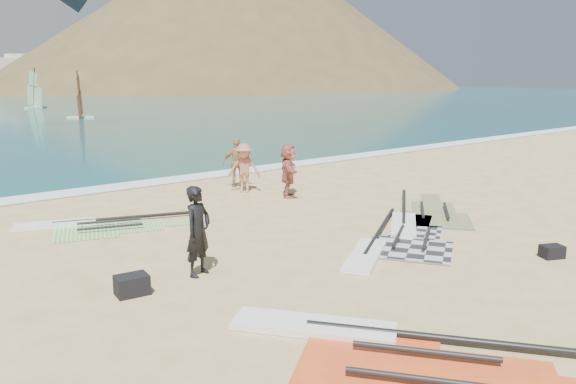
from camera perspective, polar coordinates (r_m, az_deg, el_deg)
ground at (r=12.55m, az=8.88°, el=-7.89°), size 300.00×300.00×0.00m
surf_line at (r=22.42m, az=-14.94°, el=0.69°), size 300.00×1.20×0.04m
headland_main at (r=166.82m, az=-4.60°, el=10.49°), size 143.00×143.00×45.00m
headland_minor at (r=196.15m, az=2.35°, el=10.74°), size 70.00×70.00×28.00m
rig_grey at (r=14.32m, az=10.59°, el=-5.22°), size 5.57×4.13×0.20m
rig_green at (r=16.65m, az=-19.15°, el=-3.26°), size 4.94×2.96×0.20m
rig_orange at (r=17.21m, az=13.27°, el=-2.42°), size 5.34×4.42×0.20m
rig_red at (r=9.09m, az=10.45°, el=-15.63°), size 4.90×6.15×0.21m
gear_bag_near at (r=11.48m, az=-15.58°, el=-9.09°), size 0.66×0.52×0.39m
gear_bag_far at (r=14.56m, az=25.24°, el=-5.50°), size 0.60×0.53×0.30m
person_wetsuit at (r=12.01m, az=-9.13°, el=-3.95°), size 0.84×0.71×1.94m
beachgoer_mid at (r=20.28m, az=-4.48°, el=2.44°), size 1.30×1.24×1.77m
beachgoer_back at (r=21.23m, az=-5.16°, el=3.00°), size 1.19×0.90×1.88m
beachgoer_right at (r=19.45m, az=0.02°, el=2.21°), size 1.48×1.71×1.86m
windsurfer_centre at (r=57.77m, az=-20.38°, el=8.34°), size 2.53×2.72×4.52m
windsurfer_right at (r=76.28m, az=-24.32°, el=8.81°), size 2.81×3.13×4.94m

